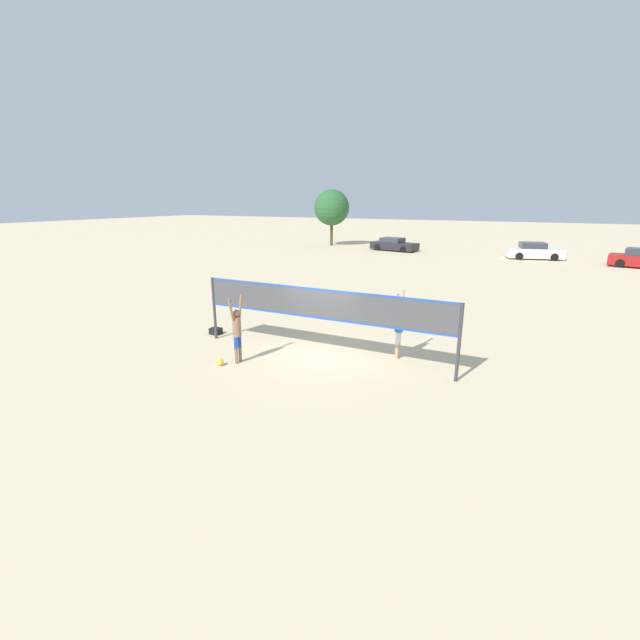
% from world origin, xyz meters
% --- Properties ---
extents(ground_plane, '(200.00, 200.00, 0.00)m').
position_xyz_m(ground_plane, '(0.00, 0.00, 0.00)').
color(ground_plane, beige).
extents(volleyball_net, '(8.98, 0.10, 2.34)m').
position_xyz_m(volleyball_net, '(0.00, 0.00, 1.70)').
color(volleyball_net, '#38383D').
rests_on(volleyball_net, ground_plane).
extents(player_spiker, '(0.28, 0.71, 2.20)m').
position_xyz_m(player_spiker, '(-2.13, -1.65, 1.16)').
color(player_spiker, '#8C664C').
rests_on(player_spiker, ground_plane).
extents(player_blocker, '(0.28, 0.72, 2.27)m').
position_xyz_m(player_blocker, '(2.36, 1.07, 1.20)').
color(player_blocker, tan).
rests_on(player_blocker, ground_plane).
extents(volleyball, '(0.23, 0.23, 0.23)m').
position_xyz_m(volleyball, '(-2.49, -2.14, 0.11)').
color(volleyball, yellow).
rests_on(volleyball, ground_plane).
extents(gear_bag, '(0.42, 0.35, 0.25)m').
position_xyz_m(gear_bag, '(-4.79, 0.40, 0.12)').
color(gear_bag, black).
rests_on(gear_bag, ground_plane).
extents(parked_car_mid, '(5.04, 2.77, 1.32)m').
position_xyz_m(parked_car_mid, '(-7.08, 30.97, 0.60)').
color(parked_car_mid, '#232328').
rests_on(parked_car_mid, ground_plane).
extents(parked_car_far, '(4.84, 2.88, 1.45)m').
position_xyz_m(parked_car_far, '(5.92, 30.38, 0.66)').
color(parked_car_far, silver).
rests_on(parked_car_far, ground_plane).
extents(tree_left_cluster, '(3.97, 3.97, 6.20)m').
position_xyz_m(tree_left_cluster, '(-15.09, 32.89, 4.20)').
color(tree_left_cluster, '#4C3823').
rests_on(tree_left_cluster, ground_plane).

